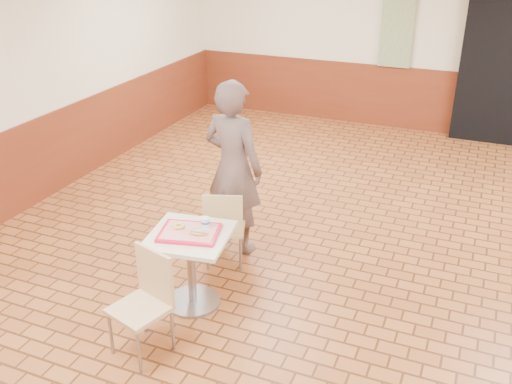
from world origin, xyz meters
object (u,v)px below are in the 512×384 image
at_px(chair_main_back, 224,224).
at_px(long_john_donut, 197,232).
at_px(customer, 233,168).
at_px(serving_tray, 189,233).
at_px(ring_donut, 179,226).
at_px(paper_cup, 205,223).
at_px(main_table, 191,257).
at_px(chair_main_front, 146,297).

relative_size(chair_main_back, long_john_donut, 5.48).
bearing_deg(long_john_donut, customer, 98.55).
bearing_deg(customer, chair_main_back, 110.10).
bearing_deg(chair_main_back, serving_tray, 71.12).
relative_size(ring_donut, paper_cup, 1.12).
distance_m(main_table, ring_donut, 0.30).
xyz_separation_m(chair_main_front, ring_donut, (-0.07, 0.67, 0.28)).
xyz_separation_m(chair_main_front, serving_tray, (0.04, 0.65, 0.24)).
relative_size(main_table, chair_main_back, 0.87).
distance_m(chair_main_front, customer, 1.75).
height_order(main_table, long_john_donut, long_john_donut).
height_order(main_table, chair_main_back, chair_main_back).
distance_m(chair_main_back, serving_tray, 0.73).
bearing_deg(serving_tray, ring_donut, 169.23).
bearing_deg(chair_main_back, long_john_donut, 78.43).
bearing_deg(serving_tray, main_table, 26.57).
height_order(long_john_donut, paper_cup, paper_cup).
xyz_separation_m(ring_donut, paper_cup, (0.21, 0.09, 0.03)).
xyz_separation_m(ring_donut, long_john_donut, (0.20, -0.05, 0.00)).
relative_size(chair_main_back, customer, 0.46).
bearing_deg(serving_tray, paper_cup, 47.85).
bearing_deg(long_john_donut, main_table, 162.92).
distance_m(customer, long_john_donut, 1.10).
bearing_deg(customer, serving_tray, 103.92).
bearing_deg(chair_main_back, main_table, 71.12).
height_order(chair_main_front, paper_cup, chair_main_front).
relative_size(chair_main_back, paper_cup, 8.81).
relative_size(serving_tray, paper_cup, 5.33).
relative_size(main_table, serving_tray, 1.43).
bearing_deg(main_table, paper_cup, 47.85).
distance_m(chair_main_front, long_john_donut, 0.69).
distance_m(main_table, chair_main_front, 0.65).
bearing_deg(chair_main_front, customer, 107.95).
distance_m(serving_tray, paper_cup, 0.16).
xyz_separation_m(main_table, customer, (-0.07, 1.05, 0.41)).
xyz_separation_m(chair_main_front, paper_cup, (0.14, 0.76, 0.31)).
distance_m(main_table, customer, 1.13).
xyz_separation_m(chair_main_back, ring_donut, (-0.11, -0.66, 0.30)).
height_order(customer, ring_donut, customer).
relative_size(serving_tray, ring_donut, 4.75).
xyz_separation_m(main_table, paper_cup, (0.10, 0.11, 0.31)).
bearing_deg(main_table, long_john_donut, -17.08).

